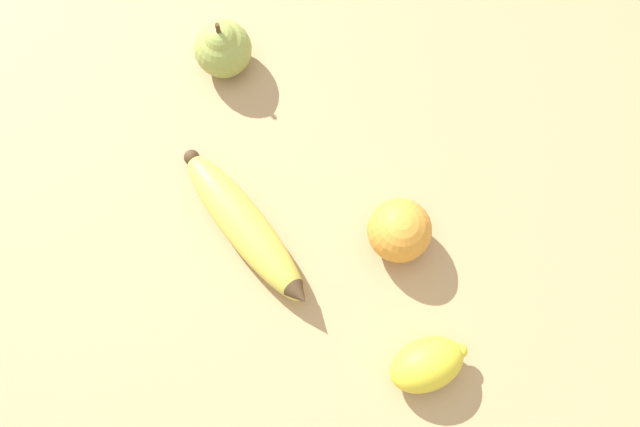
{
  "coord_description": "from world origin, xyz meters",
  "views": [
    {
      "loc": [
        -0.13,
        0.22,
        0.78
      ],
      "look_at": [
        -0.16,
        -0.0,
        0.03
      ],
      "focal_mm": 42.0,
      "sensor_mm": 36.0,
      "label": 1
    }
  ],
  "objects_px": {
    "banana": "(246,227)",
    "lemon": "(427,364)",
    "orange": "(400,230)",
    "pear": "(223,47)"
  },
  "relations": [
    {
      "from": "banana",
      "to": "pear",
      "type": "relative_size",
      "value": 2.38
    },
    {
      "from": "pear",
      "to": "lemon",
      "type": "height_order",
      "value": "pear"
    },
    {
      "from": "banana",
      "to": "lemon",
      "type": "height_order",
      "value": "lemon"
    },
    {
      "from": "lemon",
      "to": "orange",
      "type": "bearing_deg",
      "value": -86.65
    },
    {
      "from": "banana",
      "to": "lemon",
      "type": "bearing_deg",
      "value": 14.39
    },
    {
      "from": "orange",
      "to": "lemon",
      "type": "distance_m",
      "value": 0.14
    },
    {
      "from": "orange",
      "to": "pear",
      "type": "relative_size",
      "value": 0.82
    },
    {
      "from": "banana",
      "to": "orange",
      "type": "distance_m",
      "value": 0.16
    },
    {
      "from": "banana",
      "to": "pear",
      "type": "distance_m",
      "value": 0.21
    },
    {
      "from": "banana",
      "to": "orange",
      "type": "relative_size",
      "value": 2.92
    }
  ]
}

